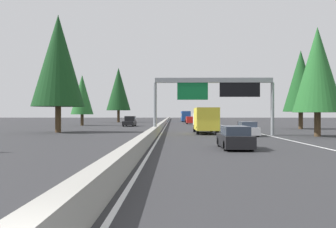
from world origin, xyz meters
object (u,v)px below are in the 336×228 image
sedan_mid_center (188,120)px  pickup_mid_left (200,119)px  conifer_right_mid (301,81)px  sedan_near_center (247,129)px  conifer_right_near (317,70)px  sedan_distant_a (184,119)px  sedan_near_right (235,138)px  box_truck_far_left (205,119)px  bus_far_center (186,116)px  conifer_left_mid (82,95)px  conifer_left_far (118,89)px  conifer_left_near (58,61)px  oncoming_near (130,121)px  minivan_distant_b (191,120)px  sign_gantry_overhead (215,90)px

sedan_mid_center → pickup_mid_left: size_ratio=0.79×
conifer_right_mid → sedan_near_center: bearing=145.3°
sedan_near_center → conifer_right_near: size_ratio=0.40×
pickup_mid_left → sedan_distant_a: (26.16, 3.63, -0.23)m
sedan_near_right → box_truck_far_left: bearing=0.7°
sedan_distant_a → conifer_right_near: 87.44m
bus_far_center → conifer_left_mid: conifer_left_mid is taller
sedan_near_right → sedan_mid_center: same height
sedan_near_center → conifer_left_mid: conifer_left_mid is taller
conifer_left_mid → conifer_left_far: (27.39, -2.85, 3.07)m
conifer_left_near → sedan_distant_a: bearing=-12.6°
pickup_mid_left → conifer_right_near: (-60.41, -7.04, 5.74)m
bus_far_center → sedan_near_center: size_ratio=2.61×
oncoming_near → conifer_right_mid: 30.37m
bus_far_center → conifer_left_mid: (-36.40, 21.60, 4.33)m
oncoming_near → conifer_right_near: bearing=37.2°
box_truck_far_left → pickup_mid_left: bearing=-3.8°
pickup_mid_left → sedan_near_center: size_ratio=1.27×
sedan_near_center → conifer_right_near: conifer_right_near is taller
box_truck_far_left → conifer_left_mid: (27.32, 21.59, 4.44)m
minivan_distant_b → oncoming_near: 19.39m
sedan_mid_center → conifer_right_mid: bearing=-159.2°
conifer_left_mid → conifer_left_far: 27.70m
bus_far_center → box_truck_far_left: bearing=180.0°
sedan_near_center → sign_gantry_overhead: bearing=75.7°
sedan_mid_center → conifer_left_far: bearing=81.6°
minivan_distant_b → oncoming_near: bearing=141.6°
sign_gantry_overhead → box_truck_far_left: (4.04, 0.70, -3.19)m
sign_gantry_overhead → pickup_mid_left: size_ratio=2.26×
sedan_near_right → sedan_near_center: size_ratio=1.00×
conifer_right_mid → oncoming_near: bearing=66.5°
minivan_distant_b → conifer_right_mid: conifer_right_mid is taller
pickup_mid_left → bus_far_center: bearing=21.8°
oncoming_near → conifer_left_far: bearing=-167.3°
sedan_near_center → conifer_right_mid: (16.83, -11.67, 6.53)m
sedan_mid_center → sedan_distant_a: bearing=0.6°
sedan_near_right → sedan_mid_center: size_ratio=1.00×
pickup_mid_left → sedan_mid_center: bearing=130.2°
conifer_right_mid → conifer_left_far: size_ratio=0.79×
pickup_mid_left → sedan_distant_a: pickup_mid_left is taller
sedan_near_right → minivan_distant_b: bearing=-0.0°
sign_gantry_overhead → conifer_right_mid: bearing=-42.7°
sedan_near_right → sedan_distant_a: (98.98, 0.24, 0.00)m
sedan_distant_a → sedan_near_center: (-85.70, -3.82, 0.00)m
box_truck_far_left → pickup_mid_left: 54.83m
sedan_mid_center → sedan_near_center: (-56.73, -3.52, 0.00)m
sign_gantry_overhead → bus_far_center: (67.77, 0.69, -3.09)m
sedan_near_center → conifer_left_far: 64.23m
minivan_distant_b → conifer_left_far: (15.69, 19.01, 8.17)m
box_truck_far_left → pickup_mid_left: (54.70, -3.63, -0.70)m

